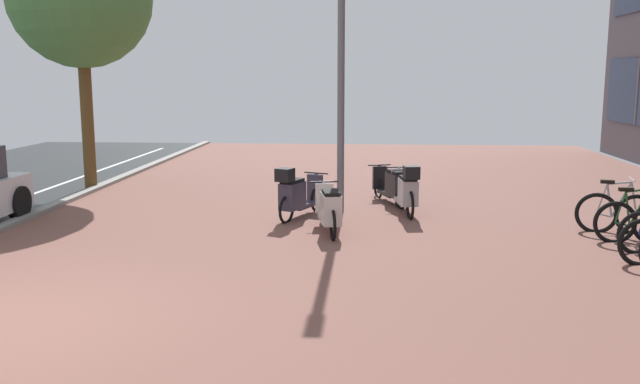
{
  "coord_description": "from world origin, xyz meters",
  "views": [
    {
      "loc": [
        4.03,
        -6.58,
        2.68
      ],
      "look_at": [
        3.42,
        1.9,
        1.21
      ],
      "focal_mm": 38.14,
      "sensor_mm": 36.0,
      "label": 1
    }
  ],
  "objects_px": {
    "scooter_near": "(329,210)",
    "scooter_far": "(297,194)",
    "bicycle_rack_04": "(634,222)",
    "bicycle_rack_05": "(616,213)",
    "scooter_mid": "(406,191)",
    "scooter_extra": "(393,186)",
    "lamp_post": "(341,27)"
  },
  "relations": [
    {
      "from": "scooter_extra",
      "to": "lamp_post",
      "type": "relative_size",
      "value": 0.27
    },
    {
      "from": "bicycle_rack_04",
      "to": "lamp_post",
      "type": "xyz_separation_m",
      "value": [
        -4.85,
        2.17,
        3.23
      ]
    },
    {
      "from": "scooter_near",
      "to": "scooter_extra",
      "type": "xyz_separation_m",
      "value": [
        1.17,
        2.71,
        -0.01
      ]
    },
    {
      "from": "bicycle_rack_04",
      "to": "scooter_near",
      "type": "xyz_separation_m",
      "value": [
        -4.96,
        0.27,
        0.07
      ]
    },
    {
      "from": "bicycle_rack_05",
      "to": "lamp_post",
      "type": "xyz_separation_m",
      "value": [
        -4.8,
        1.51,
        3.23
      ]
    },
    {
      "from": "bicycle_rack_04",
      "to": "bicycle_rack_05",
      "type": "relative_size",
      "value": 0.98
    },
    {
      "from": "lamp_post",
      "to": "scooter_near",
      "type": "bearing_deg",
      "value": -93.3
    },
    {
      "from": "scooter_near",
      "to": "lamp_post",
      "type": "relative_size",
      "value": 0.27
    },
    {
      "from": "scooter_near",
      "to": "scooter_mid",
      "type": "relative_size",
      "value": 0.98
    },
    {
      "from": "bicycle_rack_04",
      "to": "scooter_near",
      "type": "height_order",
      "value": "bicycle_rack_04"
    },
    {
      "from": "bicycle_rack_05",
      "to": "bicycle_rack_04",
      "type": "bearing_deg",
      "value": -85.32
    },
    {
      "from": "scooter_mid",
      "to": "bicycle_rack_04",
      "type": "bearing_deg",
      "value": -29.12
    },
    {
      "from": "bicycle_rack_05",
      "to": "scooter_far",
      "type": "bearing_deg",
      "value": 172.09
    },
    {
      "from": "scooter_far",
      "to": "lamp_post",
      "type": "xyz_separation_m",
      "value": [
        0.79,
        0.73,
        3.11
      ]
    },
    {
      "from": "bicycle_rack_04",
      "to": "bicycle_rack_05",
      "type": "distance_m",
      "value": 0.67
    },
    {
      "from": "scooter_far",
      "to": "scooter_mid",
      "type": "bearing_deg",
      "value": 14.77
    },
    {
      "from": "scooter_mid",
      "to": "bicycle_rack_05",
      "type": "bearing_deg",
      "value": -20.65
    },
    {
      "from": "scooter_near",
      "to": "scooter_mid",
      "type": "distance_m",
      "value": 2.21
    },
    {
      "from": "scooter_mid",
      "to": "scooter_extra",
      "type": "height_order",
      "value": "scooter_mid"
    },
    {
      "from": "bicycle_rack_04",
      "to": "scooter_extra",
      "type": "bearing_deg",
      "value": 141.83
    },
    {
      "from": "lamp_post",
      "to": "scooter_far",
      "type": "bearing_deg",
      "value": -137.28
    },
    {
      "from": "scooter_far",
      "to": "bicycle_rack_05",
      "type": "bearing_deg",
      "value": -7.91
    },
    {
      "from": "scooter_near",
      "to": "scooter_far",
      "type": "height_order",
      "value": "scooter_far"
    },
    {
      "from": "scooter_extra",
      "to": "bicycle_rack_04",
      "type": "bearing_deg",
      "value": -38.17
    },
    {
      "from": "bicycle_rack_04",
      "to": "scooter_extra",
      "type": "distance_m",
      "value": 4.83
    },
    {
      "from": "scooter_far",
      "to": "lamp_post",
      "type": "bearing_deg",
      "value": 42.72
    },
    {
      "from": "bicycle_rack_04",
      "to": "lamp_post",
      "type": "bearing_deg",
      "value": 155.86
    },
    {
      "from": "bicycle_rack_05",
      "to": "scooter_extra",
      "type": "distance_m",
      "value": 4.4
    },
    {
      "from": "scooter_near",
      "to": "scooter_extra",
      "type": "bearing_deg",
      "value": 66.73
    },
    {
      "from": "scooter_mid",
      "to": "lamp_post",
      "type": "xyz_separation_m",
      "value": [
        -1.28,
        0.19,
        3.11
      ]
    },
    {
      "from": "scooter_near",
      "to": "scooter_mid",
      "type": "bearing_deg",
      "value": 51.0
    },
    {
      "from": "bicycle_rack_04",
      "to": "bicycle_rack_05",
      "type": "xyz_separation_m",
      "value": [
        -0.05,
        0.66,
        0.0
      ]
    }
  ]
}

